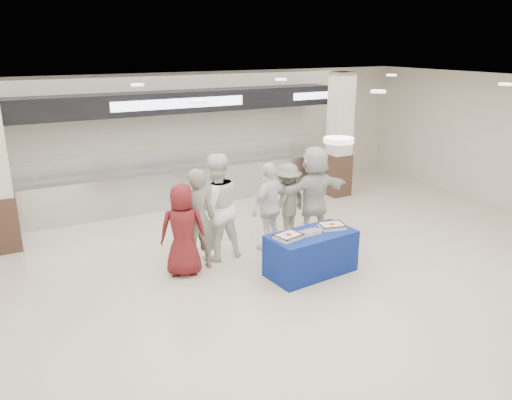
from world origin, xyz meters
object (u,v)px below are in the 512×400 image
sheet_cake_right (332,225)px  display_table (311,253)px  soldier_a (197,219)px  civilian_maroon (183,230)px  civilian_white (314,193)px  chef_short (270,207)px  sheet_cake_left (289,236)px  cupcake_tray (309,232)px  chef_tall (216,207)px  soldier_b (287,202)px

sheet_cake_right → display_table: bearing=-173.9°
sheet_cake_right → soldier_a: soldier_a is taller
civilian_maroon → civilian_white: 2.98m
civilian_maroon → chef_short: bearing=-151.3°
sheet_cake_left → cupcake_tray: 0.43m
chef_tall → soldier_a: bearing=24.5°
chef_short → civilian_maroon: bearing=-15.8°
sheet_cake_left → cupcake_tray: size_ratio=1.30×
soldier_b → civilian_white: 0.58m
sheet_cake_left → chef_short: bearing=74.2°
sheet_cake_right → civilian_white: 1.43m
sheet_cake_right → civilian_maroon: civilian_maroon is taller
soldier_a → chef_tall: bearing=-141.9°
cupcake_tray → soldier_b: (0.49, 1.57, 0.03)m
soldier_a → chef_tall: chef_tall is taller
sheet_cake_left → soldier_a: soldier_a is taller
cupcake_tray → civilian_maroon: civilian_maroon is taller
soldier_a → cupcake_tray: bearing=155.0°
display_table → chef_tall: chef_tall is taller
display_table → civilian_maroon: bearing=147.1°
sheet_cake_right → cupcake_tray: bearing=-174.3°
cupcake_tray → chef_tall: 1.82m
soldier_b → civilian_white: size_ratio=0.83×
sheet_cake_left → soldier_b: (0.92, 1.58, 0.01)m
cupcake_tray → civilian_white: size_ratio=0.20×
civilian_maroon → chef_short: 1.90m
cupcake_tray → civilian_maroon: 2.18m
display_table → sheet_cake_right: 0.63m
sheet_cake_left → civilian_white: bearing=43.9°
civilian_white → chef_tall: bearing=-1.2°
civilian_maroon → civilian_white: civilian_white is taller
soldier_a → chef_short: (1.57, 0.17, -0.05)m
sheet_cake_right → soldier_b: bearing=90.7°
display_table → sheet_cake_right: size_ratio=3.07×
cupcake_tray → soldier_b: 1.64m
sheet_cake_right → chef_tall: (-1.66, 1.34, 0.21)m
civilian_maroon → soldier_b: bearing=-147.1°
civilian_maroon → sheet_cake_right: bearing=178.5°
soldier_a → civilian_white: civilian_white is taller
chef_tall → display_table: bearing=127.0°
chef_tall → chef_short: (1.09, -0.09, -0.13)m
display_table → cupcake_tray: size_ratio=4.03×
chef_short → soldier_b: bearing=-178.7°
cupcake_tray → civilian_white: civilian_white is taller
sheet_cake_left → chef_short: chef_short is taller
sheet_cake_left → soldier_a: size_ratio=0.27×
display_table → chef_short: size_ratio=0.89×
soldier_a → sheet_cake_right: bearing=163.0°
sheet_cake_left → chef_short: size_ratio=0.29×
sheet_cake_right → chef_short: bearing=114.5°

